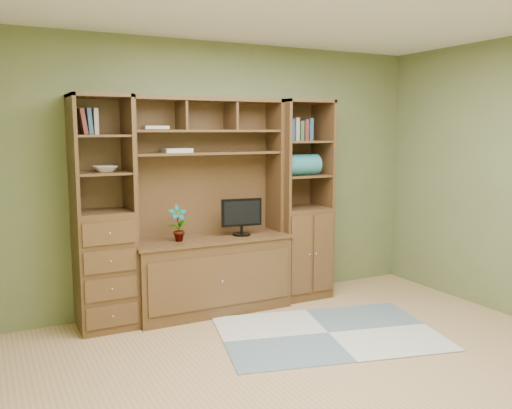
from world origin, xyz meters
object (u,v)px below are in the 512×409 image
left_tower (103,214)px  monitor (242,210)px  center_hutch (211,207)px  right_tower (301,200)px

left_tower → monitor: bearing=-3.3°
monitor → left_tower: bearing=-175.7°
center_hutch → monitor: center_hutch is taller
center_hutch → right_tower: same height
center_hutch → right_tower: bearing=2.2°
left_tower → right_tower: size_ratio=1.00×
right_tower → monitor: bearing=-174.1°
left_tower → right_tower: 2.02m
left_tower → center_hutch: bearing=-2.3°
center_hutch → right_tower: (1.02, 0.04, 0.00)m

